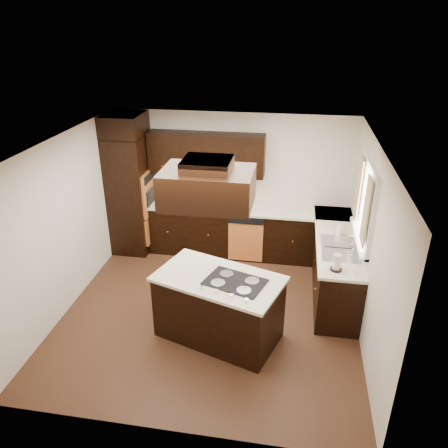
{
  "coord_description": "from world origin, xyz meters",
  "views": [
    {
      "loc": [
        1.07,
        -5.16,
        3.95
      ],
      "look_at": [
        0.1,
        0.6,
        1.15
      ],
      "focal_mm": 35.0,
      "sensor_mm": 36.0,
      "label": 1
    }
  ],
  "objects_px": {
    "oven_column": "(131,195)",
    "spice_rack": "(199,196)",
    "island": "(219,308)",
    "range_hood": "(208,187)"
  },
  "relations": [
    {
      "from": "oven_column",
      "to": "spice_rack",
      "type": "distance_m",
      "value": 1.24
    },
    {
      "from": "oven_column",
      "to": "spice_rack",
      "type": "bearing_deg",
      "value": 4.76
    },
    {
      "from": "oven_column",
      "to": "range_hood",
      "type": "distance_m",
      "value": 3.13
    },
    {
      "from": "oven_column",
      "to": "range_hood",
      "type": "xyz_separation_m",
      "value": [
        1.88,
        -2.25,
        1.1
      ]
    },
    {
      "from": "island",
      "to": "range_hood",
      "type": "bearing_deg",
      "value": -139.76
    },
    {
      "from": "oven_column",
      "to": "range_hood",
      "type": "bearing_deg",
      "value": -50.26
    },
    {
      "from": "oven_column",
      "to": "spice_rack",
      "type": "relative_size",
      "value": 5.58
    },
    {
      "from": "range_hood",
      "to": "oven_column",
      "type": "bearing_deg",
      "value": 129.74
    },
    {
      "from": "island",
      "to": "spice_rack",
      "type": "distance_m",
      "value": 2.52
    },
    {
      "from": "oven_column",
      "to": "island",
      "type": "height_order",
      "value": "oven_column"
    }
  ]
}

